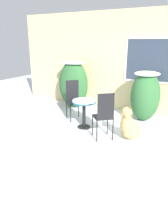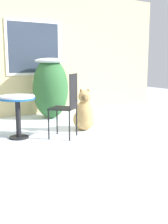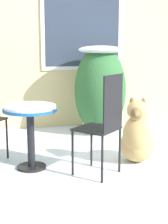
{
  "view_description": "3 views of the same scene",
  "coord_description": "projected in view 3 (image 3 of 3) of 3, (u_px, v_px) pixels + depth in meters",
  "views": [
    {
      "loc": [
        1.79,
        -4.2,
        2.1
      ],
      "look_at": [
        -0.68,
        0.31,
        0.41
      ],
      "focal_mm": 35.0,
      "sensor_mm": 36.0,
      "label": 1
    },
    {
      "loc": [
        -2.13,
        -4.13,
        1.27
      ],
      "look_at": [
        0.56,
        0.24,
        0.34
      ],
      "focal_mm": 45.0,
      "sensor_mm": 36.0,
      "label": 2
    },
    {
      "loc": [
        -1.01,
        -3.37,
        1.37
      ],
      "look_at": [
        0.0,
        0.6,
        0.55
      ],
      "focal_mm": 55.0,
      "sensor_mm": 36.0,
      "label": 3
    }
  ],
  "objects": [
    {
      "name": "patio_chair_far_side",
      "position": [
        104.0,
        121.0,
        3.52
      ],
      "size": [
        0.56,
        0.56,
        1.07
      ],
      "rotation": [
        0.0,
        0.0,
        3.87
      ],
      "color": "black",
      "rests_on": "ground_plane"
    },
    {
      "name": "dog",
      "position": [
        137.0,
        138.0,
        3.97
      ],
      "size": [
        0.58,
        0.67,
        0.79
      ],
      "rotation": [
        0.0,
        0.0,
        -0.48
      ],
      "color": "tan",
      "rests_on": "ground_plane"
    },
    {
      "name": "shrub_middle",
      "position": [
        100.0,
        88.0,
        5.19
      ],
      "size": [
        0.77,
        0.85,
        1.34
      ],
      "color": "#2D6033",
      "rests_on": "ground_plane"
    },
    {
      "name": "patio_table",
      "position": [
        30.0,
        119.0,
        3.73
      ],
      "size": [
        0.59,
        0.59,
        0.71
      ],
      "color": "black",
      "rests_on": "ground_plane"
    },
    {
      "name": "ground_plane",
      "position": [
        98.0,
        172.0,
        3.71
      ],
      "size": [
        16.0,
        16.0,
        0.0
      ],
      "primitive_type": "plane",
      "color": "silver"
    },
    {
      "name": "house_wall",
      "position": [
        61.0,
        37.0,
        5.52
      ],
      "size": [
        8.0,
        0.1,
        2.94
      ],
      "color": "#D1BC84",
      "rests_on": "ground_plane"
    }
  ]
}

